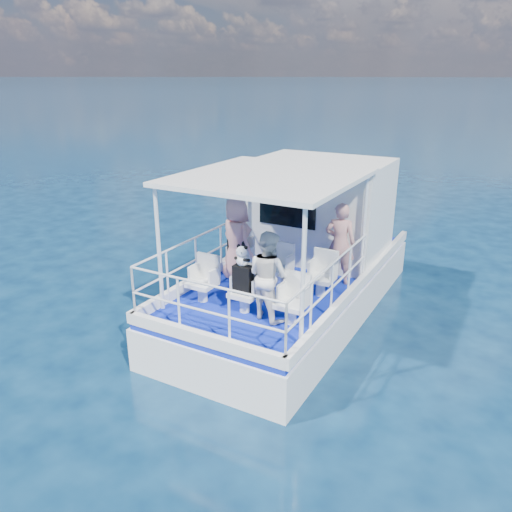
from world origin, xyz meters
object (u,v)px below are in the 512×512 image
(backpack_center, at_px, (243,279))
(panda, at_px, (242,256))
(passenger_stbd_aft, at_px, (268,276))
(passenger_port_fwd, at_px, (237,240))

(backpack_center, height_order, panda, panda)
(passenger_stbd_aft, bearing_deg, passenger_port_fwd, -24.85)
(passenger_port_fwd, xyz_separation_m, passenger_stbd_aft, (1.34, -1.20, -0.08))
(passenger_port_fwd, bearing_deg, passenger_stbd_aft, 162.80)
(passenger_stbd_aft, height_order, panda, passenger_stbd_aft)
(panda, bearing_deg, passenger_stbd_aft, 4.77)
(backpack_center, bearing_deg, passenger_stbd_aft, 4.77)
(backpack_center, xyz_separation_m, panda, (-0.01, -0.00, 0.43))
(passenger_port_fwd, height_order, panda, passenger_port_fwd)
(passenger_stbd_aft, bearing_deg, backpack_center, 21.79)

